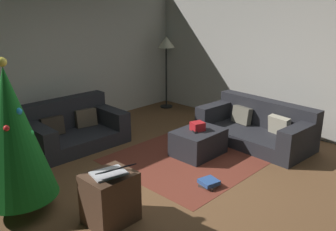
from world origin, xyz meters
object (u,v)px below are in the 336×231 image
object	(u,v)px
couch_right	(258,127)
christmas_tree	(12,134)
tv_remote	(194,131)
side_table	(110,198)
couch_left	(72,129)
ottoman	(198,142)
corner_lamp	(166,47)
book_stack	(209,183)
gift_box	(198,126)
laptop	(111,172)

from	to	relation	value
couch_right	christmas_tree	size ratio (longest dim) A/B	1.09
christmas_tree	tv_remote	bearing A→B (deg)	-9.68
christmas_tree	side_table	bearing A→B (deg)	-56.85
christmas_tree	couch_right	bearing A→B (deg)	-12.39
couch_left	ottoman	xyz separation A→B (m)	(1.15, -1.79, -0.08)
tv_remote	corner_lamp	bearing A→B (deg)	82.25
couch_right	side_table	world-z (taller)	couch_right
book_stack	gift_box	bearing A→B (deg)	48.34
tv_remote	couch_left	bearing A→B (deg)	149.33
side_table	couch_right	bearing A→B (deg)	1.28
ottoman	book_stack	xyz separation A→B (m)	(-0.70, -0.76, -0.15)
ottoman	corner_lamp	size ratio (longest dim) A/B	0.49
couch_left	side_table	world-z (taller)	couch_left
couch_left	book_stack	distance (m)	2.61
christmas_tree	side_table	size ratio (longest dim) A/B	3.10
tv_remote	christmas_tree	world-z (taller)	christmas_tree
christmas_tree	corner_lamp	world-z (taller)	christmas_tree
ottoman	corner_lamp	distance (m)	2.94
tv_remote	laptop	bearing A→B (deg)	-136.15
side_table	laptop	bearing A→B (deg)	-101.94
couch_right	christmas_tree	distance (m)	3.92
couch_right	tv_remote	world-z (taller)	couch_right
couch_right	book_stack	xyz separation A→B (m)	(-1.82, -0.38, -0.22)
couch_right	christmas_tree	bearing A→B (deg)	81.49
gift_box	couch_left	bearing A→B (deg)	122.55
couch_right	laptop	bearing A→B (deg)	96.36
ottoman	tv_remote	size ratio (longest dim) A/B	4.87
corner_lamp	side_table	bearing A→B (deg)	-143.53
ottoman	christmas_tree	size ratio (longest dim) A/B	0.44
couch_left	laptop	xyz separation A→B (m)	(-0.93, -2.32, 0.35)
tv_remote	side_table	xyz separation A→B (m)	(-1.97, -0.46, -0.13)
gift_box	couch_right	bearing A→B (deg)	-19.61
corner_lamp	gift_box	bearing A→B (deg)	-125.32
couch_left	couch_right	bearing A→B (deg)	137.74
christmas_tree	corner_lamp	distance (m)	4.58
couch_right	corner_lamp	bearing A→B (deg)	-5.53
book_stack	corner_lamp	world-z (taller)	corner_lamp
tv_remote	laptop	size ratio (longest dim) A/B	0.32
side_table	gift_box	bearing A→B (deg)	12.95
gift_box	tv_remote	distance (m)	0.10
tv_remote	laptop	world-z (taller)	laptop
christmas_tree	corner_lamp	bearing A→B (deg)	22.87
couch_right	christmas_tree	xyz separation A→B (m)	(-3.77, 0.83, 0.68)
corner_lamp	christmas_tree	bearing A→B (deg)	-157.13
couch_right	corner_lamp	xyz separation A→B (m)	(0.43, 2.60, 1.09)
couch_left	side_table	size ratio (longest dim) A/B	2.77
couch_right	tv_remote	bearing A→B (deg)	75.95
couch_left	side_table	distance (m)	2.43
christmas_tree	laptop	bearing A→B (deg)	-59.36
couch_left	christmas_tree	world-z (taller)	christmas_tree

